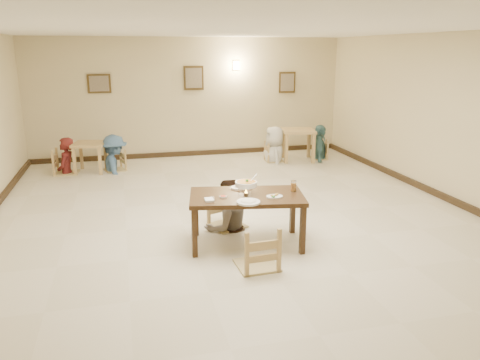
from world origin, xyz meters
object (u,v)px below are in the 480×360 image
object	(u,v)px
bg_table_left	(90,148)
bg_diner_a	(63,138)
bg_table_right	(298,135)
bg_diner_b	(113,135)
drink_glass	(293,186)
bg_chair_lr	(114,151)
bg_diner_c	(275,127)
main_table	(247,200)
curry_warmer	(246,184)
chair_far	(227,195)
bg_chair_rl	(275,143)
bg_chair_rr	(320,142)
main_diner	(227,180)
chair_near	(257,227)
bg_diner_d	(320,125)
bg_chair_ll	(65,151)

from	to	relation	value
bg_table_left	bg_diner_a	world-z (taller)	bg_diner_a
bg_table_right	bg_diner_b	bearing A→B (deg)	179.17
drink_glass	bg_table_right	size ratio (longest dim) A/B	0.16
bg_chair_lr	bg_diner_c	bearing A→B (deg)	72.61
bg_chair_lr	bg_diner_a	world-z (taller)	bg_diner_a
main_table	bg_diner_c	world-z (taller)	bg_diner_c
curry_warmer	chair_far	bearing A→B (deg)	97.86
bg_chair_rl	bg_table_right	bearing A→B (deg)	-91.75
bg_chair_lr	bg_chair_rr	bearing A→B (deg)	72.57
bg_diner_c	main_diner	bearing A→B (deg)	-21.66
bg_diner_b	chair_near	bearing A→B (deg)	-174.25
chair_far	bg_diner_d	world-z (taller)	bg_diner_d
chair_near	bg_diner_d	size ratio (longest dim) A/B	0.62
bg_table_right	bg_chair_rl	size ratio (longest dim) A/B	1.02
main_table	drink_glass	world-z (taller)	drink_glass
bg_chair_rl	bg_diner_a	size ratio (longest dim) A/B	0.56
chair_far	chair_near	distance (m)	1.48
main_diner	bg_diner_d	size ratio (longest dim) A/B	0.90
bg_table_right	bg_diner_c	size ratio (longest dim) A/B	0.54
bg_chair_rr	bg_diner_c	xyz separation A→B (m)	(-1.20, 0.01, 0.43)
bg_chair_rr	bg_diner_b	xyz separation A→B (m)	(-5.05, 0.02, 0.39)
bg_chair_lr	bg_diner_b	xyz separation A→B (m)	(0.00, -0.00, 0.37)
chair_near	bg_table_right	distance (m)	6.11
bg_chair_rr	chair_far	bearing A→B (deg)	-22.25
bg_chair_rl	bg_chair_rr	bearing A→B (deg)	-87.28
bg_diner_b	curry_warmer	bearing A→B (deg)	-171.29
bg_diner_b	bg_table_right	bearing A→B (deg)	-102.84
drink_glass	bg_diner_b	size ratio (longest dim) A/B	0.09
bg_table_left	bg_chair_lr	distance (m)	0.53
bg_table_right	bg_diner_c	bearing A→B (deg)	175.14
bg_diner_b	bg_diner_d	size ratio (longest dim) A/B	0.96
bg_chair_lr	bg_diner_b	bearing A→B (deg)	27.81
main_table	bg_diner_c	distance (m)	5.22
bg_table_left	bg_diner_c	size ratio (longest dim) A/B	0.46
drink_glass	bg_diner_c	distance (m)	5.00
bg_chair_lr	bg_chair_rr	size ratio (longest dim) A/B	1.06
main_diner	bg_chair_rl	size ratio (longest dim) A/B	1.70
main_diner	bg_diner_a	bearing A→B (deg)	-71.08
main_table	drink_glass	size ratio (longest dim) A/B	11.08
bg_diner_a	bg_diner_d	size ratio (longest dim) A/B	0.94
drink_glass	bg_chair_rr	xyz separation A→B (m)	(2.52, 4.81, -0.37)
bg_diner_c	chair_far	bearing A→B (deg)	-21.86
main_diner	bg_table_right	size ratio (longest dim) A/B	1.67
chair_near	chair_far	bearing A→B (deg)	-90.53
bg_chair_lr	bg_diner_d	bearing A→B (deg)	72.57
curry_warmer	bg_diner_a	size ratio (longest dim) A/B	0.21
chair_near	bg_chair_lr	bearing A→B (deg)	-74.91
main_diner	bg_diner_c	distance (m)	4.66
bg_chair_ll	bg_chair_rr	xyz separation A→B (m)	(6.10, 0.00, -0.09)
chair_near	main_diner	size ratio (longest dim) A/B	0.69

